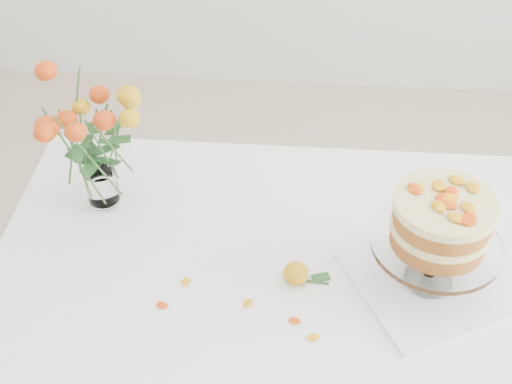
% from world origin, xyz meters
% --- Properties ---
extents(table, '(1.43, 0.93, 0.76)m').
position_xyz_m(table, '(0.00, 0.00, 0.67)').
color(table, tan).
rests_on(table, ground).
extents(napkin, '(0.40, 0.40, 0.01)m').
position_xyz_m(napkin, '(0.26, -0.01, 0.76)').
color(napkin, white).
rests_on(napkin, table).
extents(cake_stand, '(0.27, 0.27, 0.24)m').
position_xyz_m(cake_stand, '(0.26, -0.01, 0.93)').
color(cake_stand, white).
rests_on(cake_stand, napkin).
extents(rose_vase, '(0.30, 0.30, 0.38)m').
position_xyz_m(rose_vase, '(-0.50, 0.20, 0.98)').
color(rose_vase, white).
rests_on(rose_vase, table).
extents(loose_rose_near, '(0.10, 0.06, 0.05)m').
position_xyz_m(loose_rose_near, '(-0.02, -0.03, 0.78)').
color(loose_rose_near, orange).
rests_on(loose_rose_near, table).
extents(stray_petal_a, '(0.03, 0.02, 0.00)m').
position_xyz_m(stray_petal_a, '(-0.12, -0.10, 0.76)').
color(stray_petal_a, orange).
rests_on(stray_petal_a, table).
extents(stray_petal_b, '(0.03, 0.02, 0.00)m').
position_xyz_m(stray_petal_b, '(-0.02, -0.14, 0.76)').
color(stray_petal_b, orange).
rests_on(stray_petal_b, table).
extents(stray_petal_c, '(0.03, 0.02, 0.00)m').
position_xyz_m(stray_petal_c, '(0.02, -0.18, 0.76)').
color(stray_petal_c, orange).
rests_on(stray_petal_c, table).
extents(stray_petal_d, '(0.03, 0.02, 0.00)m').
position_xyz_m(stray_petal_d, '(-0.26, -0.05, 0.76)').
color(stray_petal_d, orange).
rests_on(stray_petal_d, table).
extents(stray_petal_e, '(0.03, 0.02, 0.00)m').
position_xyz_m(stray_petal_e, '(-0.30, -0.12, 0.76)').
color(stray_petal_e, orange).
rests_on(stray_petal_e, table).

